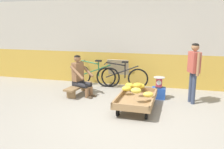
% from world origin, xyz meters
% --- Properties ---
extents(ground_plane, '(80.00, 80.00, 0.00)m').
position_xyz_m(ground_plane, '(0.00, 0.00, 0.00)').
color(ground_plane, gray).
extents(back_wall, '(16.00, 0.30, 2.76)m').
position_xyz_m(back_wall, '(0.00, 3.09, 1.38)').
color(back_wall, gold).
rests_on(back_wall, ground).
extents(banana_cart, '(0.87, 1.46, 0.36)m').
position_xyz_m(banana_cart, '(0.19, 0.79, 0.24)').
color(banana_cart, '#99754C').
rests_on(banana_cart, ground).
extents(banana_pile, '(0.87, 1.09, 0.26)m').
position_xyz_m(banana_pile, '(0.15, 1.00, 0.47)').
color(banana_pile, yellow).
rests_on(banana_pile, banana_cart).
extents(low_bench, '(0.45, 1.13, 0.27)m').
position_xyz_m(low_bench, '(-1.61, 1.56, 0.20)').
color(low_bench, olive).
rests_on(low_bench, ground).
extents(vendor_seated, '(0.73, 0.61, 1.14)m').
position_xyz_m(vendor_seated, '(-1.53, 1.53, 0.57)').
color(vendor_seated, brown).
rests_on(vendor_seated, ground).
extents(plastic_crate, '(0.36, 0.28, 0.30)m').
position_xyz_m(plastic_crate, '(0.64, 1.79, 0.15)').
color(plastic_crate, '#234CA8').
rests_on(plastic_crate, ground).
extents(weighing_scale, '(0.30, 0.30, 0.29)m').
position_xyz_m(weighing_scale, '(0.64, 1.79, 0.45)').
color(weighing_scale, '#28282D').
rests_on(weighing_scale, plastic_crate).
extents(bicycle_near_left, '(1.66, 0.48, 0.86)m').
position_xyz_m(bicycle_near_left, '(-1.44, 2.61, 0.35)').
color(bicycle_near_left, black).
rests_on(bicycle_near_left, ground).
extents(bicycle_far_left, '(1.66, 0.48, 0.86)m').
position_xyz_m(bicycle_far_left, '(-0.56, 2.57, 0.35)').
color(bicycle_far_left, black).
rests_on(bicycle_far_left, ground).
extents(sign_board, '(0.70, 0.29, 0.87)m').
position_xyz_m(sign_board, '(-0.75, 2.92, 0.43)').
color(sign_board, '#C6B289').
rests_on(sign_board, ground).
extents(customer_adult, '(0.31, 0.46, 1.53)m').
position_xyz_m(customer_adult, '(1.49, 1.64, 0.95)').
color(customer_adult, '#38425B').
rests_on(customer_adult, ground).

